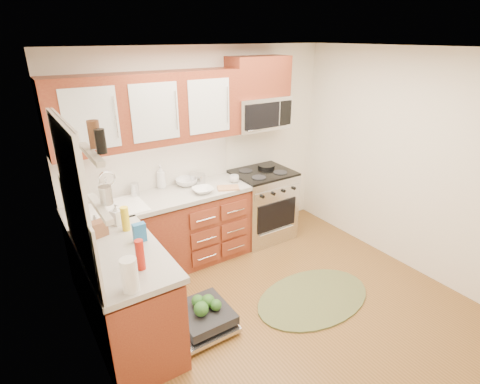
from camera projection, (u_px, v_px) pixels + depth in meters
floor at (290, 312)px, 3.80m from camera, size 3.50×3.50×0.00m
ceiling at (307, 49)px, 2.83m from camera, size 3.50×3.50×0.00m
wall_back at (204, 152)px, 4.67m from camera, size 3.50×0.04×2.50m
wall_left at (93, 259)px, 2.44m from camera, size 0.04×3.50×2.50m
wall_right at (416, 165)px, 4.19m from camera, size 0.04×3.50×2.50m
base_cabinet_back at (164, 235)px, 4.39m from camera, size 2.05×0.60×0.85m
base_cabinet_left at (128, 301)px, 3.32m from camera, size 0.60×1.25×0.85m
countertop_back at (161, 199)px, 4.20m from camera, size 2.07×0.64×0.05m
countertop_left at (122, 254)px, 3.14m from camera, size 0.64×1.27×0.05m
backsplash_back at (149, 165)px, 4.31m from camera, size 2.05×0.02×0.57m
backsplash_left at (79, 231)px, 2.87m from camera, size 0.02×1.25×0.57m
upper_cabinets at (149, 110)px, 3.93m from camera, size 2.05×0.35×0.75m
cabinet_over_mw at (258, 76)px, 4.53m from camera, size 0.76×0.35×0.47m
range at (262, 205)px, 5.06m from camera, size 0.76×0.64×0.95m
microwave at (259, 113)px, 4.68m from camera, size 0.76×0.38×0.40m
sink at (116, 219)px, 3.96m from camera, size 0.62×0.50×0.26m
dishwasher at (200, 319)px, 3.56m from camera, size 0.70×0.60×0.20m
window at (72, 191)px, 2.72m from camera, size 0.03×1.05×1.05m
window_blind at (68, 147)px, 2.60m from camera, size 0.02×0.96×0.40m
shelf_upper at (91, 154)px, 1.87m from camera, size 0.04×0.40×0.03m
shelf_lower at (100, 208)px, 1.99m from camera, size 0.04×0.40×0.03m
rug at (313, 298)px, 3.99m from camera, size 1.53×1.22×0.02m
skillet at (266, 166)px, 5.01m from camera, size 0.23×0.23×0.04m
stock_pot at (198, 179)px, 4.57m from camera, size 0.20×0.20×0.11m
cutting_board at (228, 188)px, 4.41m from camera, size 0.30×0.25×0.02m
canister at (135, 190)px, 4.18m from camera, size 0.11×0.11×0.15m
paper_towel_roll at (130, 275)px, 2.61m from camera, size 0.15×0.15×0.26m
mustard_bottle at (125, 219)px, 3.43m from camera, size 0.07×0.07×0.23m
red_bottle at (140, 255)px, 2.85m from camera, size 0.08×0.08×0.25m
wooden_box at (98, 229)px, 3.35m from camera, size 0.16×0.13×0.14m
blue_carton at (140, 233)px, 3.26m from camera, size 0.11×0.07×0.17m
bowl_a at (203, 190)px, 4.29m from camera, size 0.26×0.26×0.06m
bowl_b at (186, 182)px, 4.50m from camera, size 0.33×0.33×0.08m
cup at (234, 179)px, 4.58m from camera, size 0.13×0.13×0.09m
soap_bottle_a at (161, 177)px, 4.38m from camera, size 0.14×0.14×0.28m
soap_bottle_b at (116, 214)px, 3.55m from camera, size 0.13×0.13×0.21m
soap_bottle_c at (96, 223)px, 3.44m from camera, size 0.15×0.15×0.16m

